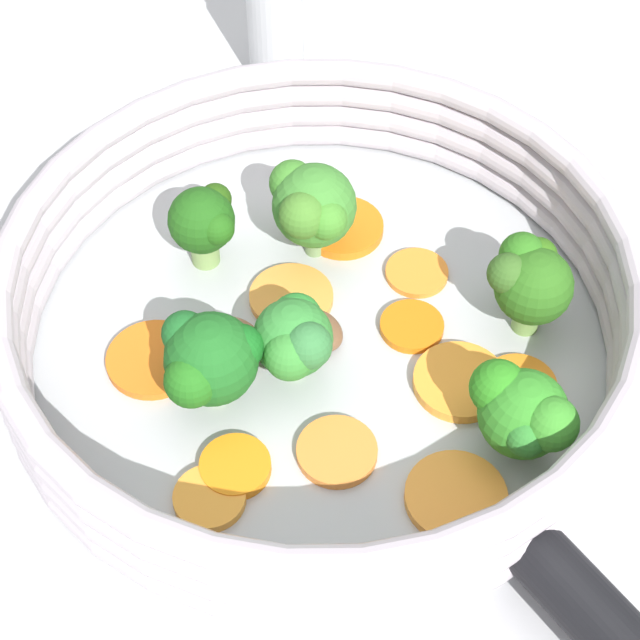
{
  "coord_description": "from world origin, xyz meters",
  "views": [
    {
      "loc": [
        -0.25,
        0.21,
        0.43
      ],
      "look_at": [
        0.0,
        0.0,
        0.03
      ],
      "focal_mm": 60.0,
      "sensor_mm": 36.0,
      "label": 1
    }
  ],
  "objects": [
    {
      "name": "skillet_rivet_right",
      "position": [
        -0.14,
        -0.03,
        0.01
      ],
      "size": [
        0.01,
        0.01,
        0.01
      ],
      "primitive_type": "sphere",
      "color": "#AEB5B6",
      "rests_on": "skillet"
    },
    {
      "name": "carrot_slice_8",
      "position": [
        -0.04,
        0.1,
        0.01
      ],
      "size": [
        0.05,
        0.05,
        0.01
      ],
      "primitive_type": "cylinder",
      "rotation": [
        0.0,
        0.0,
        3.7
      ],
      "color": "orange",
      "rests_on": "skillet"
    },
    {
      "name": "carrot_slice_6",
      "position": [
        -0.11,
        0.01,
        0.01
      ],
      "size": [
        0.06,
        0.06,
        0.01
      ],
      "primitive_type": "cylinder",
      "rotation": [
        0.0,
        0.0,
        5.13
      ],
      "color": "orange",
      "rests_on": "skillet"
    },
    {
      "name": "carrot_slice_7",
      "position": [
        0.0,
        -0.07,
        0.01
      ],
      "size": [
        0.04,
        0.04,
        0.0
      ],
      "primitive_type": "cylinder",
      "rotation": [
        0.0,
        0.0,
        1.88
      ],
      "color": "orange",
      "rests_on": "skillet"
    },
    {
      "name": "skillet_rivet_left",
      "position": [
        -0.13,
        0.05,
        0.01
      ],
      "size": [
        0.01,
        0.01,
        0.01
      ],
      "primitive_type": "sphere",
      "color": "#B6B8B9",
      "rests_on": "skillet"
    },
    {
      "name": "skillet",
      "position": [
        0.0,
        0.0,
        0.01
      ],
      "size": [
        0.3,
        0.3,
        0.01
      ],
      "primitive_type": "cylinder",
      "color": "#B2B5B7",
      "rests_on": "ground_plane"
    },
    {
      "name": "carrot_slice_1",
      "position": [
        0.04,
        0.07,
        0.01
      ],
      "size": [
        0.07,
        0.07,
        0.0
      ],
      "primitive_type": "cylinder",
      "rotation": [
        0.0,
        0.0,
        3.88
      ],
      "color": "orange",
      "rests_on": "skillet"
    },
    {
      "name": "carrot_slice_9",
      "position": [
        0.05,
        -0.06,
        0.01
      ],
      "size": [
        0.06,
        0.06,
        0.01
      ],
      "primitive_type": "cylinder",
      "rotation": [
        0.0,
        0.0,
        4.13
      ],
      "color": "orange",
      "rests_on": "skillet"
    },
    {
      "name": "mushroom_piece_0",
      "position": [
        0.02,
        0.04,
        0.02
      ],
      "size": [
        0.04,
        0.03,
        0.01
      ],
      "primitive_type": "ellipsoid",
      "rotation": [
        0.0,
        0.0,
        3.33
      ],
      "color": "#8A5C42",
      "rests_on": "skillet"
    },
    {
      "name": "carrot_slice_2",
      "position": [
        -0.06,
        0.04,
        0.01
      ],
      "size": [
        0.04,
        0.04,
        0.0
      ],
      "primitive_type": "cylinder",
      "rotation": [
        0.0,
        0.0,
        4.78
      ],
      "color": "orange",
      "rests_on": "skillet"
    },
    {
      "name": "skillet_rim_wall",
      "position": [
        0.0,
        0.0,
        0.04
      ],
      "size": [
        0.31,
        0.31,
        0.06
      ],
      "color": "#B9ADB7",
      "rests_on": "skillet"
    },
    {
      "name": "broccoli_floret_2",
      "position": [
        0.01,
        0.06,
        0.04
      ],
      "size": [
        0.05,
        0.05,
        0.05
      ],
      "color": "#77A34D",
      "rests_on": "skillet"
    },
    {
      "name": "broccoli_floret_0",
      "position": [
        -0.01,
        0.02,
        0.04
      ],
      "size": [
        0.05,
        0.04,
        0.05
      ],
      "color": "#84B161",
      "rests_on": "skillet"
    },
    {
      "name": "carrot_slice_0",
      "position": [
        -0.09,
        -0.05,
        0.01
      ],
      "size": [
        0.04,
        0.04,
        0.0
      ],
      "primitive_type": "cylinder",
      "rotation": [
        0.0,
        0.0,
        0.26
      ],
      "color": "orange",
      "rests_on": "skillet"
    },
    {
      "name": "carrot_slice_5",
      "position": [
        0.03,
        -0.01,
        0.01
      ],
      "size": [
        0.05,
        0.05,
        0.0
      ],
      "primitive_type": "cylinder",
      "rotation": [
        0.0,
        0.0,
        3.42
      ],
      "color": "orange",
      "rests_on": "skillet"
    },
    {
      "name": "salt_shaker",
      "position": [
        0.19,
        -0.12,
        0.05
      ],
      "size": [
        0.03,
        0.03,
        0.1
      ],
      "color": "silver",
      "rests_on": "ground_plane"
    },
    {
      "name": "broccoli_floret_3",
      "position": [
        -0.11,
        -0.03,
        0.04
      ],
      "size": [
        0.05,
        0.04,
        0.05
      ],
      "color": "#8BA36D",
      "rests_on": "skillet"
    },
    {
      "name": "mushroom_piece_1",
      "position": [
        -0.0,
        -0.0,
        0.02
      ],
      "size": [
        0.03,
        0.02,
        0.01
      ],
      "primitive_type": "ellipsoid",
      "rotation": [
        0.0,
        0.0,
        6.17
      ],
      "color": "brown",
      "rests_on": "skillet"
    },
    {
      "name": "ground_plane",
      "position": [
        0.0,
        0.0,
        0.0
      ],
      "size": [
        4.0,
        4.0,
        0.0
      ],
      "primitive_type": "plane",
      "color": "#B6B6B9"
    },
    {
      "name": "broccoli_floret_1",
      "position": [
        -0.06,
        -0.09,
        0.04
      ],
      "size": [
        0.04,
        0.04,
        0.05
      ],
      "color": "#769D4D",
      "rests_on": "skillet"
    },
    {
      "name": "broccoli_floret_5",
      "position": [
        0.08,
        0.01,
        0.04
      ],
      "size": [
        0.04,
        0.04,
        0.05
      ],
      "color": "#7C9E55",
      "rests_on": "skillet"
    },
    {
      "name": "carrot_slice_10",
      "position": [
        -0.07,
        -0.03,
        0.01
      ],
      "size": [
        0.05,
        0.05,
        0.01
      ],
      "primitive_type": "cylinder",
      "rotation": [
        0.0,
        0.0,
        1.36
      ],
      "color": "orange",
      "rests_on": "skillet"
    },
    {
      "name": "broccoli_floret_4",
      "position": [
        0.05,
        -0.03,
        0.05
      ],
      "size": [
        0.05,
        0.05,
        0.06
      ],
      "color": "#75955B",
      "rests_on": "skillet"
    },
    {
      "name": "carrot_slice_3",
      "position": [
        -0.03,
        -0.04,
        0.01
      ],
      "size": [
        0.04,
        0.04,
        0.0
      ],
      "primitive_type": "cylinder",
      "rotation": [
        0.0,
        0.0,
        1.94
      ],
      "color": "orange",
      "rests_on": "skillet"
    },
    {
      "name": "carrot_slice_4",
      "position": [
        -0.03,
        0.08,
        0.01
      ],
      "size": [
        0.05,
        0.05,
        0.01
      ],
      "primitive_type": "cylinder",
      "rotation": [
        0.0,
        0.0,
        3.85
      ],
      "color": "orange",
      "rests_on": "skillet"
    }
  ]
}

